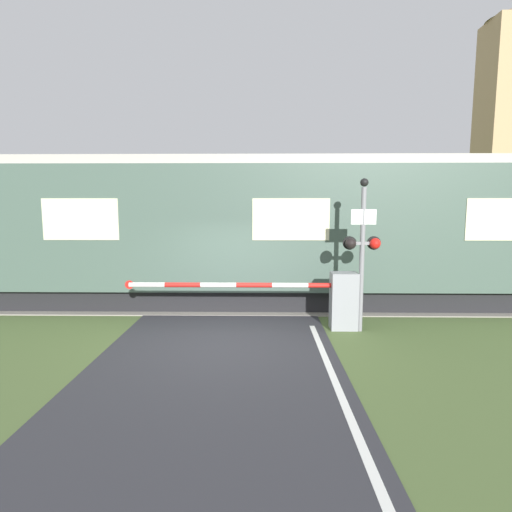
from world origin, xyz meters
name	(u,v)px	position (x,y,z in m)	size (l,w,h in m)	color
ground_plane	(223,340)	(0.00, 0.00, 0.00)	(80.00, 80.00, 0.00)	#4C6033
track_bed	(234,301)	(0.00, 3.45, 0.02)	(36.00, 3.20, 0.13)	gray
train	(287,231)	(1.55, 3.45, 2.11)	(19.42, 3.01, 4.13)	black
crossing_barrier	(328,298)	(2.33, 0.86, 0.72)	(5.34, 0.44, 1.32)	gray
signal_post	(362,246)	(3.05, 0.70, 1.95)	(0.84, 0.26, 3.42)	gray
distant_building	(503,129)	(18.38, 22.12, 8.42)	(3.38, 3.38, 16.68)	tan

